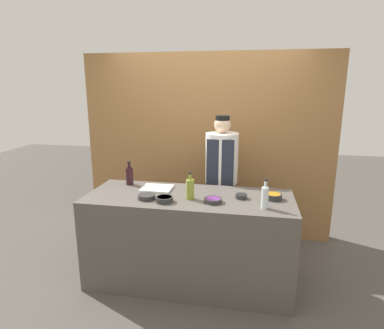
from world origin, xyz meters
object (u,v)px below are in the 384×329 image
sauce_bowl_yellow (164,199)px  chef_center (221,181)px  sauce_bowl_green (147,196)px  cutting_board (157,188)px  bottle_clear (265,197)px  bottle_wine (130,175)px  sauce_bowl_orange (273,196)px  bottle_oil (190,189)px  sauce_bowl_white (241,196)px  sauce_bowl_purple (213,200)px

sauce_bowl_yellow → chef_center: (0.44, 0.91, -0.06)m
sauce_bowl_green → cutting_board: size_ratio=0.53×
bottle_clear → bottle_wine: size_ratio=1.02×
sauce_bowl_yellow → cutting_board: (-0.18, 0.35, -0.02)m
sauce_bowl_orange → bottle_clear: size_ratio=0.60×
cutting_board → sauce_bowl_green: bearing=-92.3°
bottle_oil → bottle_wine: 0.81m
bottle_oil → sauce_bowl_green: bearing=-169.7°
sauce_bowl_green → sauce_bowl_orange: 1.21m
sauce_bowl_green → bottle_oil: bottle_oil is taller
sauce_bowl_orange → sauce_bowl_white: bearing=-173.8°
sauce_bowl_white → chef_center: chef_center is taller
bottle_oil → chef_center: chef_center is taller
sauce_bowl_white → sauce_bowl_orange: bearing=6.2°
sauce_bowl_orange → bottle_wine: bottle_wine is taller
sauce_bowl_orange → bottle_wine: size_ratio=0.61×
sauce_bowl_purple → bottle_wine: bottle_wine is taller
sauce_bowl_green → cutting_board: (0.01, 0.30, -0.01)m
bottle_clear → cutting_board: bearing=162.3°
bottle_oil → bottle_wine: (-0.74, 0.34, -0.00)m
sauce_bowl_green → sauce_bowl_purple: 0.64m
sauce_bowl_purple → bottle_clear: bearing=-8.1°
cutting_board → sauce_bowl_purple: bearing=-24.2°
bottle_clear → bottle_wine: (-1.43, 0.46, -0.00)m
sauce_bowl_yellow → sauce_bowl_green: bearing=165.6°
sauce_bowl_purple → bottle_wine: size_ratio=0.63×
chef_center → sauce_bowl_green: bearing=-126.3°
bottle_oil → bottle_wine: bearing=155.5°
bottle_clear → chef_center: chef_center is taller
sauce_bowl_purple → sauce_bowl_yellow: bearing=-171.3°
sauce_bowl_purple → cutting_board: sauce_bowl_purple is taller
sauce_bowl_white → sauce_bowl_purple: bearing=-147.9°
bottle_oil → chef_center: (0.22, 0.79, -0.14)m
cutting_board → bottle_clear: (1.09, -0.35, 0.10)m
sauce_bowl_white → bottle_wine: bottle_wine is taller
sauce_bowl_green → chef_center: size_ratio=0.10×
sauce_bowl_purple → sauce_bowl_orange: (0.56, 0.19, 0.01)m
sauce_bowl_green → bottle_wine: bottle_wine is taller
bottle_wine → chef_center: 1.07m
sauce_bowl_orange → sauce_bowl_white: (-0.30, -0.03, -0.01)m
sauce_bowl_orange → cutting_board: bearing=175.6°
sauce_bowl_orange → bottle_oil: 0.80m
cutting_board → chef_center: (0.62, 0.56, -0.05)m
bottle_clear → bottle_wine: bearing=162.3°
sauce_bowl_yellow → bottle_wine: size_ratio=0.63×
sauce_bowl_purple → chef_center: bearing=90.4°
sauce_bowl_purple → sauce_bowl_yellow: 0.45m
chef_center → bottle_oil: bearing=-105.8°
sauce_bowl_purple → sauce_bowl_yellow: size_ratio=1.01×
sauce_bowl_purple → sauce_bowl_green: bearing=-178.2°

